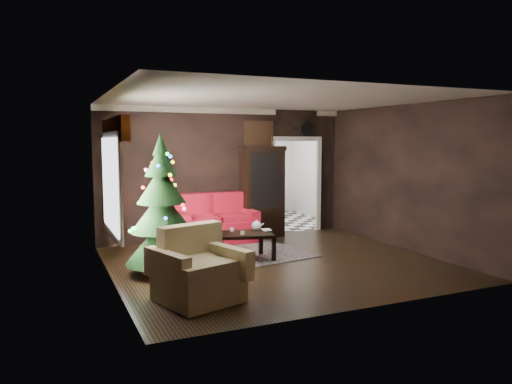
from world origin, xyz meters
name	(u,v)px	position (x,y,z in m)	size (l,w,h in m)	color
floor	(277,263)	(0.00, 0.00, 0.00)	(5.50, 5.50, 0.00)	black
ceiling	(278,99)	(0.00, 0.00, 2.80)	(5.50, 5.50, 0.00)	white
wall_back	(226,173)	(0.00, 2.50, 1.40)	(5.50, 5.50, 0.00)	black
wall_front	(367,198)	(0.00, -2.50, 1.40)	(5.50, 5.50, 0.00)	black
wall_left	(110,189)	(-2.75, 0.00, 1.40)	(5.50, 5.50, 0.00)	black
wall_right	(405,178)	(2.75, 0.00, 1.40)	(5.50, 5.50, 0.00)	black
doorway	(295,187)	(1.70, 2.50, 1.05)	(1.10, 0.10, 2.10)	white
left_window	(111,184)	(-2.71, 0.20, 1.45)	(0.05, 1.60, 1.40)	white
valance	(115,130)	(-2.63, 0.20, 2.27)	(0.12, 2.10, 0.35)	maroon
kitchen_floor	(268,222)	(1.70, 4.00, 0.00)	(3.00, 3.00, 0.00)	white
kitchen_window	(246,155)	(1.70, 5.45, 1.70)	(0.70, 0.06, 0.70)	white
rug	(240,255)	(-0.39, 0.77, 0.01)	(2.44, 1.77, 0.01)	#4D3644
loveseat	(216,219)	(-0.40, 2.05, 0.50)	(1.70, 0.90, 1.00)	maroon
curio_cabinet	(262,194)	(0.75, 2.27, 0.95)	(0.90, 0.45, 1.90)	black
floor_lamp	(157,208)	(-1.67, 1.81, 0.83)	(0.28, 0.28, 1.63)	black
christmas_tree	(162,208)	(-1.95, 0.15, 1.05)	(1.17, 1.17, 2.23)	black
armchair	(198,267)	(-1.83, -1.37, 0.46)	(0.99, 0.99, 1.01)	tan
coffee_table	(242,246)	(-0.48, 0.41, 0.25)	(1.06, 0.64, 0.48)	black
teapot	(256,225)	(-0.16, 0.53, 0.59)	(0.20, 0.20, 0.19)	white
cup_a	(232,229)	(-0.57, 0.67, 0.52)	(0.07, 0.07, 0.06)	white
cup_b	(242,233)	(-0.53, 0.29, 0.52)	(0.07, 0.07, 0.06)	white
book	(262,224)	(-0.06, 0.50, 0.60)	(0.16, 0.02, 0.22)	#7D695D
wall_clock	(306,129)	(1.95, 2.45, 2.38)	(0.32, 0.32, 0.06)	white
painting	(259,134)	(0.75, 2.46, 2.25)	(0.62, 0.05, 0.52)	#9E6134
kitchen_counter	(250,200)	(1.70, 5.20, 0.45)	(1.80, 0.60, 0.90)	silver
kitchen_table	(262,210)	(1.40, 3.70, 0.38)	(0.70, 0.70, 0.75)	brown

